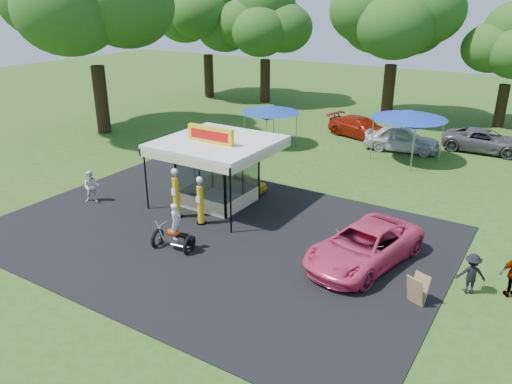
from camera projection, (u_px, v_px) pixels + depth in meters
ground at (187, 252)px, 21.05m from camera, size 120.00×120.00×0.00m
asphalt_apron at (216, 234)px, 22.61m from camera, size 20.00×14.00×0.04m
gas_station_kiosk at (218, 171)px, 25.30m from camera, size 5.40×5.40×4.18m
gas_pump_left at (176, 194)px, 23.82m from camera, size 0.48×0.48×2.55m
gas_pump_right at (200, 202)px, 23.15m from camera, size 0.45×0.45×2.40m
motorcycle at (175, 232)px, 20.90m from camera, size 1.94×1.14×2.22m
spare_tires at (194, 199)px, 25.61m from camera, size 0.83×0.68×0.66m
a_frame_sign at (417, 290)px, 17.32m from camera, size 0.68×0.76×1.12m
kiosk_car at (242, 182)px, 27.52m from camera, size 2.82×1.13×0.96m
pink_sedan at (364, 246)px, 19.87m from camera, size 3.79×6.14×1.59m
spectator_west at (92, 187)px, 25.78m from camera, size 1.05×1.03×1.71m
spectator_east_a at (471, 274)px, 17.91m from camera, size 1.15×0.91×1.57m
bg_car_b at (361, 127)px, 37.55m from camera, size 5.69×3.56×1.54m
bg_car_c at (402, 139)px, 34.26m from camera, size 5.24×2.71×1.70m
bg_car_d at (485, 141)px, 34.11m from camera, size 5.59×2.71×1.53m
tent_west at (270, 109)px, 35.04m from camera, size 4.08×4.08×2.86m
tent_east at (409, 115)px, 31.55m from camera, size 4.76×4.76×3.33m
oak_far_a at (207, 20)px, 49.80m from camera, size 10.19×10.19×12.08m
oak_far_b at (265, 25)px, 47.57m from camera, size 9.62×9.62×11.47m
oak_far_c at (396, 18)px, 40.38m from camera, size 11.07×11.07×13.05m
oak_far_d at (511, 50)px, 38.72m from camera, size 7.97×7.97×9.49m
oak_near at (90, 3)px, 35.74m from camera, size 13.15×13.15×15.14m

